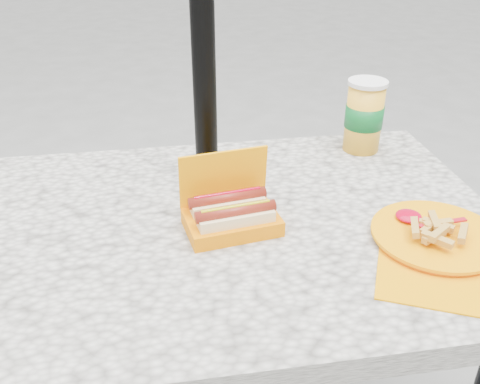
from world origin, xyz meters
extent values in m
cube|color=beige|center=(0.00, 0.00, 0.72)|extent=(1.20, 0.80, 0.05)
cylinder|color=black|center=(-0.50, 0.30, 0.35)|extent=(0.07, 0.07, 0.70)
cylinder|color=black|center=(0.50, 0.30, 0.35)|extent=(0.07, 0.07, 0.70)
cylinder|color=black|center=(0.00, 0.16, 1.10)|extent=(0.05, 0.05, 2.20)
cube|color=#F79500|center=(0.03, -0.03, 0.77)|extent=(0.20, 0.15, 0.03)
cube|color=#F79500|center=(0.02, 0.03, 0.84)|extent=(0.18, 0.04, 0.12)
cube|color=#F6DB99|center=(0.03, -0.05, 0.79)|extent=(0.16, 0.06, 0.04)
cylinder|color=maroon|center=(0.03, -0.05, 0.81)|extent=(0.16, 0.05, 0.02)
cylinder|color=#B7A406|center=(0.03, -0.05, 0.82)|extent=(0.14, 0.03, 0.01)
cube|color=#F6DB99|center=(0.02, 0.00, 0.79)|extent=(0.16, 0.06, 0.04)
cylinder|color=maroon|center=(0.02, 0.00, 0.81)|extent=(0.16, 0.05, 0.02)
cylinder|color=#AB001A|center=(0.02, 0.00, 0.82)|extent=(0.14, 0.03, 0.01)
cube|color=orange|center=(0.36, -0.23, 0.75)|extent=(0.26, 0.26, 0.00)
cylinder|color=#F79500|center=(0.42, -0.13, 0.76)|extent=(0.24, 0.24, 0.01)
cylinder|color=#F79500|center=(0.42, -0.13, 0.76)|extent=(0.25, 0.25, 0.01)
cube|color=gold|center=(0.42, -0.13, 0.78)|extent=(0.06, 0.02, 0.01)
cube|color=gold|center=(0.42, -0.13, 0.78)|extent=(0.05, 0.05, 0.01)
cube|color=gold|center=(0.42, -0.12, 0.78)|extent=(0.06, 0.03, 0.01)
cube|color=gold|center=(0.40, -0.17, 0.79)|extent=(0.06, 0.05, 0.01)
cube|color=gold|center=(0.37, -0.14, 0.79)|extent=(0.04, 0.06, 0.02)
cube|color=gold|center=(0.39, -0.18, 0.79)|extent=(0.05, 0.06, 0.01)
cube|color=gold|center=(0.40, -0.13, 0.78)|extent=(0.06, 0.05, 0.02)
cube|color=gold|center=(0.42, -0.13, 0.78)|extent=(0.06, 0.03, 0.02)
cube|color=gold|center=(0.40, -0.16, 0.78)|extent=(0.06, 0.04, 0.01)
cube|color=gold|center=(0.45, -0.17, 0.79)|extent=(0.05, 0.06, 0.02)
cube|color=gold|center=(0.41, -0.12, 0.79)|extent=(0.03, 0.06, 0.02)
cube|color=gold|center=(0.42, -0.12, 0.78)|extent=(0.06, 0.04, 0.01)
ellipsoid|color=#AB001A|center=(0.38, -0.07, 0.77)|extent=(0.05, 0.05, 0.02)
cube|color=#AB0F1D|center=(0.43, -0.12, 0.78)|extent=(0.10, 0.02, 0.00)
cylinder|color=yellow|center=(0.42, 0.30, 0.84)|extent=(0.09, 0.09, 0.18)
cylinder|color=#0A5E23|center=(0.42, 0.30, 0.84)|extent=(0.10, 0.10, 0.06)
cylinder|color=white|center=(0.42, 0.30, 0.93)|extent=(0.10, 0.10, 0.01)
camera|label=1|loc=(-0.10, -0.93, 1.35)|focal=40.00mm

